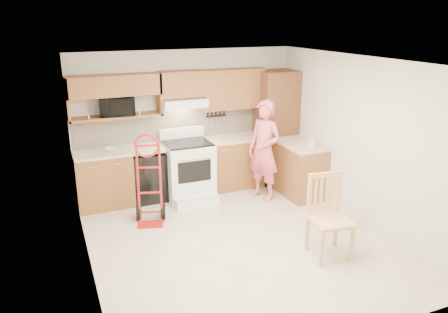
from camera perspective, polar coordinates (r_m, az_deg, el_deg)
floor at (r=6.34m, az=1.77°, el=-10.90°), size 4.00×4.50×0.02m
ceiling at (r=5.58m, az=2.02°, el=12.42°), size 4.00×4.50×0.02m
wall_back at (r=7.88m, az=-4.94°, el=4.67°), size 4.00×0.02×2.50m
wall_front at (r=4.04m, az=15.40°, el=-9.08°), size 4.00×0.02×2.50m
wall_left at (r=5.37m, az=-18.07°, el=-2.51°), size 0.02×4.50×2.50m
wall_right at (r=6.88m, az=17.32°, el=1.98°), size 0.02×4.50×2.50m
backsplash at (r=7.86m, az=-4.87°, el=4.27°), size 3.92×0.03×0.55m
lower_cab_left at (r=7.50m, az=-15.38°, el=-2.99°), size 0.90×0.60×0.90m
dishwasher at (r=7.63m, az=-9.79°, el=-2.45°), size 0.60×0.60×0.85m
lower_cab_right at (r=8.10m, az=1.48°, el=-0.79°), size 1.14×0.60×0.90m
countertop_left at (r=7.39m, az=-13.38°, el=0.71°), size 1.50×0.63×0.04m
countertop_right at (r=7.96m, az=1.51°, el=2.42°), size 1.14×0.63×0.04m
cab_return_right at (r=7.83m, az=9.71°, el=-1.72°), size 0.60×1.00×0.90m
countertop_return at (r=7.68m, az=9.90°, el=1.58°), size 0.63×1.00×0.04m
pantry_tall at (r=8.29m, az=6.71°, el=3.85°), size 0.70×0.60×2.10m
upper_cab_left at (r=7.29m, az=-14.16°, el=8.98°), size 1.50×0.33×0.34m
upper_shelf_mw at (r=7.39m, az=-13.87°, el=5.08°), size 1.50×0.33×0.04m
upper_cab_center at (r=7.55m, az=-5.55°, el=9.41°), size 0.76×0.33×0.44m
upper_cab_right at (r=7.90m, az=1.16°, el=8.83°), size 1.14×0.33×0.70m
range_hood at (r=7.54m, az=-5.33°, el=7.01°), size 0.76×0.46×0.14m
knife_strip at (r=8.01m, az=-1.06°, el=4.87°), size 0.40×0.05×0.29m
microwave at (r=7.35m, az=-13.82°, el=6.42°), size 0.60×0.44×0.31m
range at (r=7.52m, az=-4.55°, el=-1.22°), size 0.80×1.05×1.18m
person at (r=7.42m, az=5.25°, el=0.77°), size 0.63×0.74×1.73m
hand_truck at (r=6.66m, az=-9.77°, el=-3.52°), size 0.61×0.59×1.28m
dining_chair at (r=5.87m, az=13.75°, el=-7.79°), size 0.56×0.60×1.09m
soap_bottle at (r=7.38m, az=11.31°, el=1.85°), size 0.10×0.10×0.21m
bowl at (r=7.36m, az=-14.60°, el=0.89°), size 0.22×0.22×0.05m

